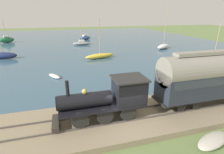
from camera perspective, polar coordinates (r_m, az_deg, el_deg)
The scene contains 15 objects.
ground_plane at distance 13.00m, azimuth 4.34°, elevation -15.94°, with size 200.00×200.00×0.00m, color #607542.
harbor_water at distance 54.22m, azimuth -11.78°, elevation 11.51°, with size 80.00×80.00×0.01m.
rail_embankment at distance 13.41m, azimuth 3.33°, elevation -13.49°, with size 5.43×56.00×0.57m.
steam_locomotive at distance 12.18m, azimuth -0.35°, elevation -6.24°, with size 2.07×6.54×3.10m.
passenger_coach at distance 16.65m, azimuth 31.64°, elevation 0.76°, with size 2.29×10.87×4.39m.
sailboat_yellow at distance 31.68m, azimuth -3.95°, elevation 6.94°, with size 2.45×5.68×6.91m.
sailboat_green at distance 57.23m, azimuth -31.16°, elevation 10.37°, with size 2.93×4.01×6.13m.
sailboat_navy at distance 36.83m, azimuth -32.07°, elevation 6.02°, with size 2.19×5.05×8.06m.
sailboat_gray at distance 46.31m, azimuth -9.87°, elevation 10.87°, with size 1.50×4.55×5.33m.
sailboat_blue at distance 55.85m, azimuth -8.83°, elevation 12.56°, with size 3.33×4.36×5.59m.
sailboat_brown at distance 30.43m, azimuth 29.98°, elevation 3.74°, with size 4.54×6.17×6.48m.
sailboat_white at distance 42.38m, azimuth 16.45°, elevation 9.62°, with size 3.81×4.80×9.22m.
rowboat_far_out at distance 23.32m, azimuth -18.30°, elevation 0.31°, with size 2.43×1.90×0.31m.
rowboat_mid_harbor at distance 26.11m, azimuth 19.70°, elevation 2.45°, with size 1.12×2.02×0.51m.
beached_dinghy at distance 13.11m, azimuth 30.16°, elevation -17.46°, with size 1.88×3.00×0.44m.
Camera 1 is at (-9.85, 3.74, 7.61)m, focal length 28.00 mm.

